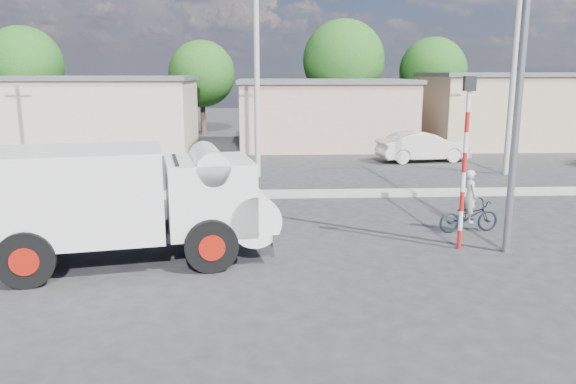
{
  "coord_description": "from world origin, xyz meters",
  "views": [
    {
      "loc": [
        -1.87,
        -12.07,
        4.45
      ],
      "look_at": [
        -1.15,
        2.63,
        1.3
      ],
      "focal_mm": 35.0,
      "sensor_mm": 36.0,
      "label": 1
    }
  ],
  "objects_px": {
    "bicycle": "(469,216)",
    "traffic_pole": "(465,149)",
    "car_cream": "(423,147)",
    "streetlight": "(516,50)",
    "truck": "(131,199)",
    "cyclist": "(469,206)"
  },
  "relations": [
    {
      "from": "bicycle",
      "to": "streetlight",
      "type": "distance_m",
      "value": 4.86
    },
    {
      "from": "truck",
      "to": "car_cream",
      "type": "relative_size",
      "value": 1.52
    },
    {
      "from": "cyclist",
      "to": "streetlight",
      "type": "height_order",
      "value": "streetlight"
    },
    {
      "from": "bicycle",
      "to": "traffic_pole",
      "type": "bearing_deg",
      "value": 145.09
    },
    {
      "from": "bicycle",
      "to": "traffic_pole",
      "type": "relative_size",
      "value": 0.4
    },
    {
      "from": "car_cream",
      "to": "streetlight",
      "type": "distance_m",
      "value": 15.4
    },
    {
      "from": "traffic_pole",
      "to": "streetlight",
      "type": "height_order",
      "value": "streetlight"
    },
    {
      "from": "bicycle",
      "to": "streetlight",
      "type": "bearing_deg",
      "value": 177.0
    },
    {
      "from": "cyclist",
      "to": "traffic_pole",
      "type": "height_order",
      "value": "traffic_pole"
    },
    {
      "from": "truck",
      "to": "bicycle",
      "type": "xyz_separation_m",
      "value": [
        8.91,
        2.09,
        -1.06
      ]
    },
    {
      "from": "truck",
      "to": "car_cream",
      "type": "bearing_deg",
      "value": 41.64
    },
    {
      "from": "truck",
      "to": "bicycle",
      "type": "distance_m",
      "value": 9.21
    },
    {
      "from": "bicycle",
      "to": "traffic_pole",
      "type": "xyz_separation_m",
      "value": [
        -0.79,
        -1.53,
        2.13
      ]
    },
    {
      "from": "streetlight",
      "to": "traffic_pole",
      "type": "bearing_deg",
      "value": 162.27
    },
    {
      "from": "cyclist",
      "to": "car_cream",
      "type": "height_order",
      "value": "car_cream"
    },
    {
      "from": "bicycle",
      "to": "car_cream",
      "type": "height_order",
      "value": "car_cream"
    },
    {
      "from": "car_cream",
      "to": "traffic_pole",
      "type": "xyz_separation_m",
      "value": [
        -3.17,
        -14.35,
        1.84
      ]
    },
    {
      "from": "bicycle",
      "to": "car_cream",
      "type": "xyz_separation_m",
      "value": [
        2.37,
        12.82,
        0.3
      ]
    },
    {
      "from": "car_cream",
      "to": "streetlight",
      "type": "height_order",
      "value": "streetlight"
    },
    {
      "from": "car_cream",
      "to": "traffic_pole",
      "type": "height_order",
      "value": "traffic_pole"
    },
    {
      "from": "bicycle",
      "to": "car_cream",
      "type": "bearing_deg",
      "value": -18.0
    },
    {
      "from": "cyclist",
      "to": "traffic_pole",
      "type": "bearing_deg",
      "value": 145.09
    }
  ]
}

